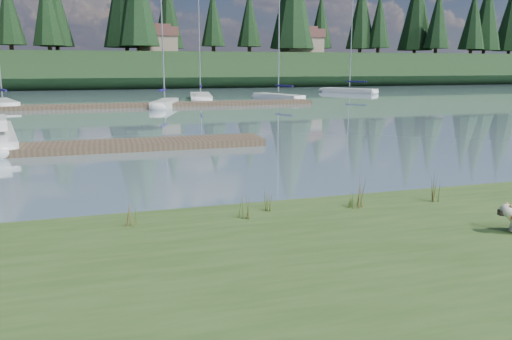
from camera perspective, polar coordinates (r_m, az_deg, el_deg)
name	(u,v)px	position (r m, az deg, el deg)	size (l,w,h in m)	color
ground	(136,107)	(42.01, -13.53, 7.00)	(200.00, 200.00, 0.00)	#7995A2
bank	(301,304)	(7.04, 5.13, -15.02)	(60.00, 9.00, 0.35)	#375422
ridge	(119,70)	(84.85, -15.41, 10.92)	(200.00, 20.00, 5.00)	black
dock_near	(66,148)	(21.12, -20.94, 2.39)	(16.00, 2.00, 0.30)	#4C3D2C
dock_far	(161,105)	(42.16, -10.81, 7.34)	(26.00, 2.20, 0.30)	#4C3D2C
sailboat_bg_1	(2,102)	(46.51, -27.07, 6.89)	(3.73, 7.69, 11.38)	silver
sailboat_bg_2	(166,102)	(42.15, -10.24, 7.61)	(3.17, 6.63, 10.00)	silver
sailboat_bg_3	(200,96)	(50.55, -6.38, 8.40)	(3.36, 9.86, 14.03)	silver
sailboat_bg_4	(274,96)	(49.98, 2.11, 8.43)	(3.74, 7.41, 10.89)	silver
sailboat_bg_5	(344,90)	(63.23, 10.08, 8.98)	(5.50, 7.47, 11.25)	silver
weed_0	(245,208)	(9.99, -1.28, -4.33)	(0.17, 0.14, 0.51)	#475B23
weed_1	(267,200)	(10.49, 1.26, -3.40)	(0.17, 0.14, 0.57)	#475B23
weed_2	(362,194)	(10.95, 11.98, -2.69)	(0.17, 0.14, 0.71)	#475B23
weed_3	(132,215)	(9.77, -13.96, -4.97)	(0.17, 0.14, 0.55)	#475B23
weed_4	(351,201)	(10.87, 10.83, -3.52)	(0.17, 0.14, 0.37)	#475B23
weed_5	(435,190)	(11.87, 19.73, -2.16)	(0.17, 0.14, 0.63)	#475B23
mud_lip	(226,218)	(10.99, -3.45, -5.52)	(60.00, 0.50, 0.14)	#33281C
conifer_3	(46,8)	(84.57, -22.83, 16.71)	(4.84, 4.84, 12.25)	#382619
conifer_5	(213,17)	(83.97, -4.93, 16.98)	(3.96, 3.96, 10.35)	#382619
conifer_7	(361,14)	(94.37, 11.94, 17.04)	(5.28, 5.28, 13.20)	#382619
conifer_8	(438,18)	(97.83, 20.07, 16.00)	(4.62, 4.62, 11.77)	#382619
conifer_9	(487,14)	(108.34, 24.89, 15.89)	(5.94, 5.94, 14.62)	#382619
house_1	(157,40)	(83.33, -11.30, 14.41)	(6.30, 5.30, 4.65)	gray
house_2	(302,41)	(87.15, 5.27, 14.47)	(6.30, 5.30, 4.65)	gray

